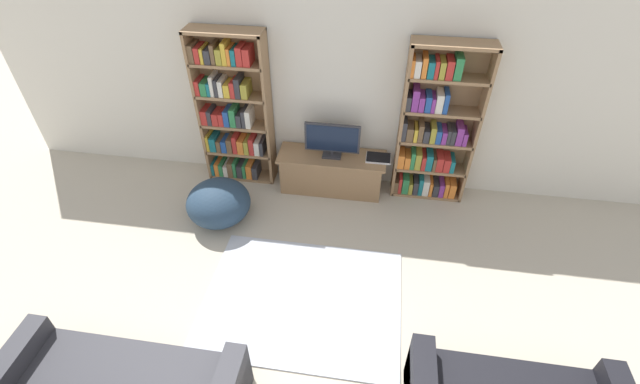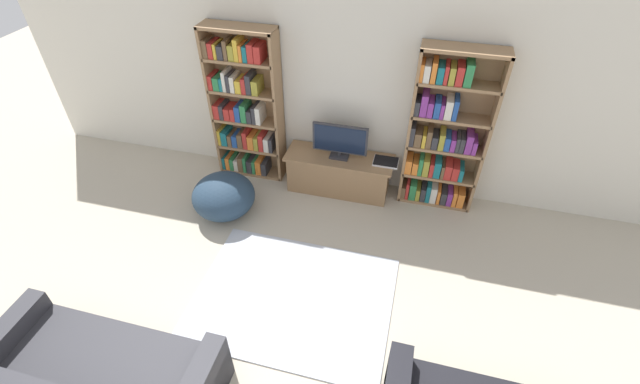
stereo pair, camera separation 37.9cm
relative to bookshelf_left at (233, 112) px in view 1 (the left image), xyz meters
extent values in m
cube|color=silver|center=(1.28, 0.18, 0.30)|extent=(8.80, 0.06, 2.60)
cube|color=#93704C|center=(-0.41, -0.02, 0.03)|extent=(0.04, 0.30, 2.06)
cube|color=#93704C|center=(0.47, -0.02, 0.03)|extent=(0.04, 0.30, 2.06)
cube|color=#93704C|center=(0.03, 0.11, 0.03)|extent=(0.92, 0.04, 2.06)
cube|color=#93704C|center=(0.03, -0.02, 1.04)|extent=(0.92, 0.30, 0.04)
cube|color=#93704C|center=(0.03, -0.02, -0.98)|extent=(0.88, 0.30, 0.04)
cube|color=#196B75|center=(-0.37, -0.04, -0.87)|extent=(0.04, 0.24, 0.18)
cube|color=orange|center=(-0.31, -0.04, -0.87)|extent=(0.06, 0.24, 0.19)
cube|color=#2D7F47|center=(-0.25, -0.04, -0.87)|extent=(0.05, 0.24, 0.18)
cube|color=silver|center=(-0.19, -0.04, -0.88)|extent=(0.06, 0.24, 0.17)
cube|color=brown|center=(-0.12, -0.04, -0.85)|extent=(0.07, 0.24, 0.23)
cube|color=#2D7F47|center=(-0.05, -0.04, -0.85)|extent=(0.04, 0.24, 0.24)
cube|color=#333338|center=(0.01, -0.04, -0.87)|extent=(0.07, 0.24, 0.19)
cube|color=#2D7F47|center=(0.08, -0.04, -0.86)|extent=(0.04, 0.24, 0.20)
cube|color=orange|center=(0.15, -0.04, -0.86)|extent=(0.08, 0.24, 0.21)
cube|color=#333338|center=(0.23, -0.04, -0.87)|extent=(0.07, 0.24, 0.19)
cube|color=#93704C|center=(0.03, -0.02, -0.57)|extent=(0.88, 0.30, 0.04)
cube|color=gold|center=(-0.37, -0.04, -0.44)|extent=(0.04, 0.24, 0.22)
cube|color=#196B75|center=(-0.30, -0.04, -0.45)|extent=(0.08, 0.24, 0.20)
cube|color=brown|center=(-0.22, -0.04, -0.47)|extent=(0.06, 0.24, 0.16)
cube|color=#234C99|center=(-0.15, -0.04, -0.47)|extent=(0.07, 0.24, 0.17)
cube|color=brown|center=(-0.07, -0.04, -0.45)|extent=(0.07, 0.24, 0.20)
cube|color=#B72D28|center=(0.00, -0.04, -0.43)|extent=(0.06, 0.24, 0.25)
cube|color=orange|center=(0.08, -0.04, -0.45)|extent=(0.08, 0.24, 0.20)
cube|color=#9E9333|center=(0.16, -0.04, -0.46)|extent=(0.06, 0.24, 0.19)
cube|color=#B72D28|center=(0.23, -0.04, -0.43)|extent=(0.06, 0.24, 0.24)
cube|color=silver|center=(0.30, -0.04, -0.46)|extent=(0.07, 0.24, 0.19)
cube|color=#333338|center=(0.36, -0.04, -0.45)|extent=(0.04, 0.24, 0.20)
cube|color=#93704C|center=(0.03, -0.02, -0.16)|extent=(0.88, 0.30, 0.04)
cube|color=#B72D28|center=(-0.35, -0.04, -0.05)|extent=(0.08, 0.24, 0.19)
cube|color=#333338|center=(-0.28, -0.04, -0.04)|extent=(0.06, 0.24, 0.19)
cube|color=#B72D28|center=(-0.21, -0.04, -0.06)|extent=(0.08, 0.24, 0.16)
cube|color=#B72D28|center=(-0.13, -0.04, -0.06)|extent=(0.06, 0.24, 0.17)
cube|color=#234C99|center=(-0.06, -0.04, -0.04)|extent=(0.07, 0.24, 0.21)
cube|color=#2D7F47|center=(0.03, -0.04, -0.02)|extent=(0.08, 0.24, 0.24)
cube|color=#333338|center=(0.10, -0.04, -0.06)|extent=(0.06, 0.24, 0.17)
cube|color=#333338|center=(0.17, -0.04, -0.03)|extent=(0.05, 0.24, 0.23)
cube|color=silver|center=(0.23, -0.04, -0.03)|extent=(0.06, 0.24, 0.23)
cube|color=#93704C|center=(0.03, -0.02, 0.25)|extent=(0.88, 0.30, 0.04)
cube|color=#B72D28|center=(-0.36, -0.04, 0.36)|extent=(0.06, 0.24, 0.18)
cube|color=#2D7F47|center=(-0.29, -0.04, 0.35)|extent=(0.08, 0.24, 0.17)
cube|color=#196B75|center=(-0.22, -0.04, 0.35)|extent=(0.04, 0.24, 0.16)
cube|color=silver|center=(-0.18, -0.04, 0.40)|extent=(0.04, 0.24, 0.25)
cube|color=#333338|center=(-0.13, -0.04, 0.38)|extent=(0.04, 0.24, 0.22)
cube|color=silver|center=(-0.07, -0.04, 0.37)|extent=(0.06, 0.24, 0.20)
cube|color=gold|center=(0.01, -0.04, 0.35)|extent=(0.07, 0.24, 0.16)
cube|color=#B72D28|center=(0.08, -0.04, 0.37)|extent=(0.06, 0.24, 0.20)
cube|color=#333338|center=(0.14, -0.04, 0.39)|extent=(0.07, 0.24, 0.25)
cube|color=#9E9333|center=(0.22, -0.04, 0.36)|extent=(0.08, 0.24, 0.18)
cube|color=#93704C|center=(0.03, -0.02, 0.66)|extent=(0.88, 0.30, 0.04)
cube|color=brown|center=(-0.36, -0.04, 0.79)|extent=(0.07, 0.24, 0.21)
cube|color=#B72D28|center=(-0.29, -0.04, 0.77)|extent=(0.06, 0.24, 0.19)
cube|color=gold|center=(-0.23, -0.04, 0.77)|extent=(0.04, 0.24, 0.18)
cube|color=#333338|center=(-0.17, -0.04, 0.76)|extent=(0.07, 0.24, 0.16)
cube|color=brown|center=(-0.10, -0.04, 0.80)|extent=(0.05, 0.24, 0.23)
cube|color=#9E9333|center=(-0.03, -0.04, 0.77)|extent=(0.07, 0.24, 0.18)
cube|color=gold|center=(0.04, -0.04, 0.81)|extent=(0.05, 0.24, 0.26)
cube|color=orange|center=(0.09, -0.04, 0.78)|extent=(0.04, 0.24, 0.20)
cube|color=#196B75|center=(0.14, -0.04, 0.77)|extent=(0.05, 0.24, 0.19)
cube|color=#B72D28|center=(0.21, -0.04, 0.79)|extent=(0.07, 0.24, 0.22)
cube|color=#B72D28|center=(0.30, -0.04, 0.78)|extent=(0.08, 0.24, 0.20)
cube|color=#93704C|center=(2.12, -0.02, 0.03)|extent=(0.04, 0.30, 2.06)
cube|color=#93704C|center=(3.01, -0.02, 0.03)|extent=(0.04, 0.30, 2.06)
cube|color=#93704C|center=(2.56, 0.11, 0.03)|extent=(0.92, 0.04, 2.06)
cube|color=#93704C|center=(2.56, -0.02, 1.04)|extent=(0.92, 0.30, 0.04)
cube|color=#93704C|center=(2.56, -0.02, -0.98)|extent=(0.88, 0.30, 0.04)
cube|color=brown|center=(2.17, -0.04, -0.88)|extent=(0.05, 0.24, 0.17)
cube|color=#B72D28|center=(2.22, -0.04, -0.84)|extent=(0.04, 0.24, 0.24)
cube|color=#2D7F47|center=(2.29, -0.04, -0.85)|extent=(0.08, 0.24, 0.23)
cube|color=#9E9333|center=(2.36, -0.04, -0.88)|extent=(0.05, 0.24, 0.17)
cube|color=#333338|center=(2.42, -0.04, -0.87)|extent=(0.06, 0.24, 0.19)
cube|color=#196B75|center=(2.49, -0.04, -0.84)|extent=(0.05, 0.24, 0.25)
cube|color=silver|center=(2.55, -0.04, -0.85)|extent=(0.08, 0.24, 0.23)
cube|color=orange|center=(2.62, -0.04, -0.86)|extent=(0.04, 0.24, 0.20)
cube|color=#333338|center=(2.68, -0.04, -0.87)|extent=(0.07, 0.24, 0.18)
cube|color=#7F338C|center=(2.76, -0.04, -0.87)|extent=(0.06, 0.24, 0.19)
cube|color=orange|center=(2.82, -0.04, -0.85)|extent=(0.05, 0.24, 0.22)
cube|color=orange|center=(2.90, -0.04, -0.86)|extent=(0.08, 0.24, 0.21)
cube|color=#93704C|center=(2.56, -0.02, -0.57)|extent=(0.88, 0.30, 0.04)
cube|color=orange|center=(2.18, -0.04, -0.46)|extent=(0.08, 0.24, 0.19)
cube|color=orange|center=(2.26, -0.04, -0.47)|extent=(0.07, 0.24, 0.17)
cube|color=#2D7F47|center=(2.33, -0.04, -0.43)|extent=(0.05, 0.24, 0.24)
cube|color=#9E9333|center=(2.39, -0.04, -0.44)|extent=(0.07, 0.24, 0.23)
cube|color=#B72D28|center=(2.46, -0.04, -0.46)|extent=(0.05, 0.24, 0.19)
cube|color=#196B75|center=(2.53, -0.04, -0.44)|extent=(0.08, 0.24, 0.22)
cube|color=brown|center=(2.60, -0.04, -0.46)|extent=(0.04, 0.24, 0.18)
cube|color=#B72D28|center=(2.66, -0.04, -0.45)|extent=(0.08, 0.24, 0.20)
cube|color=#B72D28|center=(2.75, -0.04, -0.46)|extent=(0.08, 0.24, 0.18)
cube|color=#196B75|center=(2.82, -0.04, -0.47)|extent=(0.05, 0.24, 0.17)
cube|color=#93704C|center=(2.56, -0.02, -0.16)|extent=(0.88, 0.30, 0.04)
cube|color=#333338|center=(2.17, -0.04, -0.02)|extent=(0.05, 0.24, 0.25)
cube|color=brown|center=(2.24, -0.04, -0.05)|extent=(0.08, 0.24, 0.18)
cube|color=gold|center=(2.31, -0.04, -0.06)|extent=(0.04, 0.24, 0.17)
cube|color=brown|center=(2.36, -0.04, -0.03)|extent=(0.06, 0.24, 0.23)
cube|color=#333338|center=(2.44, -0.04, -0.06)|extent=(0.07, 0.24, 0.16)
cube|color=#9E9333|center=(2.51, -0.04, -0.04)|extent=(0.06, 0.24, 0.21)
cube|color=#234C99|center=(2.58, -0.04, -0.05)|extent=(0.06, 0.24, 0.17)
cube|color=#7F338C|center=(2.65, -0.04, -0.06)|extent=(0.06, 0.24, 0.16)
cube|color=#333338|center=(2.70, -0.04, -0.05)|extent=(0.04, 0.24, 0.19)
cube|color=#333338|center=(2.75, -0.04, -0.05)|extent=(0.05, 0.24, 0.19)
cube|color=#7F338C|center=(2.82, -0.04, -0.02)|extent=(0.08, 0.24, 0.23)
cube|color=#7F338C|center=(2.89, -0.04, -0.06)|extent=(0.05, 0.24, 0.16)
cube|color=#93704C|center=(2.56, -0.02, 0.25)|extent=(0.88, 0.30, 0.04)
cube|color=#333338|center=(2.17, -0.04, 0.35)|extent=(0.06, 0.24, 0.17)
cube|color=#7F338C|center=(2.24, -0.04, 0.40)|extent=(0.08, 0.24, 0.26)
cube|color=#7F338C|center=(2.32, -0.04, 0.36)|extent=(0.06, 0.24, 0.18)
cube|color=#234C99|center=(2.39, -0.04, 0.37)|extent=(0.07, 0.24, 0.19)
cube|color=#7F338C|center=(2.45, -0.04, 0.36)|extent=(0.04, 0.24, 0.17)
cube|color=silver|center=(2.51, -0.04, 0.38)|extent=(0.08, 0.24, 0.22)
cube|color=#234C99|center=(2.59, -0.04, 0.39)|extent=(0.05, 0.24, 0.24)
cube|color=#93704C|center=(2.56, -0.02, 0.66)|extent=(0.88, 0.30, 0.04)
cube|color=orange|center=(2.16, -0.04, 0.78)|extent=(0.04, 0.24, 0.20)
cube|color=silver|center=(2.21, -0.04, 0.78)|extent=(0.07, 0.24, 0.19)
cube|color=orange|center=(2.28, -0.04, 0.79)|extent=(0.05, 0.24, 0.23)
cube|color=#196B75|center=(2.35, -0.04, 0.77)|extent=(0.07, 0.24, 0.19)
cube|color=#B72D28|center=(2.41, -0.04, 0.78)|extent=(0.04, 0.24, 0.20)
cube|color=#9E9333|center=(2.47, -0.04, 0.78)|extent=(0.06, 0.24, 0.19)
cube|color=#B72D28|center=(2.55, -0.04, 0.79)|extent=(0.08, 0.24, 0.21)
cube|color=#2D7F47|center=(2.64, -0.04, 0.80)|extent=(0.08, 0.24, 0.25)
cube|color=#8E6B47|center=(1.30, -0.12, -0.75)|extent=(1.31, 0.45, 0.50)
cube|color=#8E6B47|center=(1.30, -0.12, -0.48)|extent=(1.40, 0.48, 0.04)
cube|color=#2D2D33|center=(1.30, -0.12, -0.45)|extent=(0.24, 0.16, 0.03)
cylinder|color=#2D2D33|center=(1.30, -0.12, -0.41)|extent=(0.04, 0.04, 0.05)
cube|color=#2D2D33|center=(1.30, -0.12, -0.19)|extent=(0.70, 0.04, 0.39)
cube|color=black|center=(1.30, -0.14, -0.19)|extent=(0.65, 0.00, 0.35)
cube|color=silver|center=(1.89, -0.10, -0.45)|extent=(0.32, 0.24, 0.02)
cube|color=black|center=(1.89, -0.10, -0.44)|extent=(0.30, 0.23, 0.00)
cube|color=#B2B7C1|center=(1.24, -2.00, -0.99)|extent=(2.03, 1.56, 0.02)
cube|color=#2D2D33|center=(-0.90, -3.35, -0.72)|extent=(0.18, 0.95, 0.56)
ellipsoid|color=#23384C|center=(0.01, -0.93, -0.74)|extent=(0.78, 0.78, 0.52)
camera|label=1|loc=(1.82, -4.62, 2.73)|focal=24.00mm
camera|label=2|loc=(2.19, -4.55, 2.73)|focal=24.00mm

